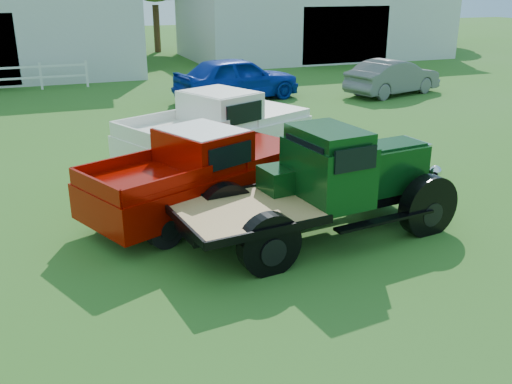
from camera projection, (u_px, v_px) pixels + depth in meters
name	position (u px, v px, depth m)	size (l,w,h in m)	color
ground	(271.00, 277.00, 9.33)	(120.00, 120.00, 0.00)	#326D1B
shed_right	(313.00, 15.00, 36.81)	(16.80, 9.20, 5.20)	#AAAAA6
vintage_flatbed	(322.00, 184.00, 10.50)	(5.27, 2.09, 2.09)	#0C3712
red_pickup	(200.00, 173.00, 11.57)	(4.98, 1.92, 1.82)	#8A0700
white_pickup	(217.00, 131.00, 14.52)	(5.31, 2.06, 1.95)	white
misc_car_blue	(237.00, 78.00, 23.24)	(2.09, 5.20, 1.77)	#07299C
misc_car_grey	(393.00, 77.00, 24.42)	(1.58, 4.52, 1.49)	#5F5F5F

